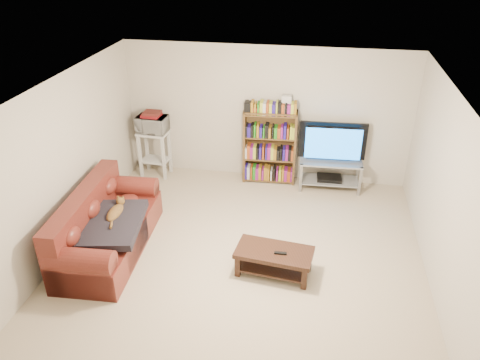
% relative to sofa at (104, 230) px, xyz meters
% --- Properties ---
extents(floor, '(5.00, 5.00, 0.00)m').
position_rel_sofa_xyz_m(floor, '(1.96, 0.16, -0.32)').
color(floor, beige).
rests_on(floor, ground).
extents(ceiling, '(5.00, 5.00, 0.00)m').
position_rel_sofa_xyz_m(ceiling, '(1.96, 0.16, 2.08)').
color(ceiling, white).
rests_on(ceiling, ground).
extents(wall_back, '(5.00, 0.00, 5.00)m').
position_rel_sofa_xyz_m(wall_back, '(1.96, 2.66, 0.88)').
color(wall_back, beige).
rests_on(wall_back, ground).
extents(wall_front, '(5.00, 0.00, 5.00)m').
position_rel_sofa_xyz_m(wall_front, '(1.96, -2.34, 0.88)').
color(wall_front, beige).
rests_on(wall_front, ground).
extents(wall_left, '(0.00, 5.00, 5.00)m').
position_rel_sofa_xyz_m(wall_left, '(-0.54, 0.16, 0.88)').
color(wall_left, beige).
rests_on(wall_left, ground).
extents(wall_right, '(0.00, 5.00, 5.00)m').
position_rel_sofa_xyz_m(wall_right, '(4.46, 0.16, 0.88)').
color(wall_right, beige).
rests_on(wall_right, ground).
extents(sofa, '(1.02, 2.16, 0.90)m').
position_rel_sofa_xyz_m(sofa, '(0.00, 0.00, 0.00)').
color(sofa, maroon).
rests_on(sofa, floor).
extents(blanket, '(0.95, 1.16, 0.19)m').
position_rel_sofa_xyz_m(blanket, '(0.19, -0.13, 0.21)').
color(blanket, black).
rests_on(blanket, sofa).
extents(cat, '(0.26, 0.59, 0.17)m').
position_rel_sofa_xyz_m(cat, '(0.18, 0.06, 0.27)').
color(cat, brown).
rests_on(cat, sofa).
extents(coffee_table, '(1.06, 0.61, 0.37)m').
position_rel_sofa_xyz_m(coffee_table, '(2.43, -0.12, -0.07)').
color(coffee_table, black).
rests_on(coffee_table, floor).
extents(remote, '(0.17, 0.05, 0.02)m').
position_rel_sofa_xyz_m(remote, '(2.52, -0.17, 0.06)').
color(remote, black).
rests_on(remote, coffee_table).
extents(tv_stand, '(1.08, 0.53, 0.53)m').
position_rel_sofa_xyz_m(tv_stand, '(3.14, 2.38, 0.04)').
color(tv_stand, '#999EA3').
rests_on(tv_stand, floor).
extents(television, '(1.15, 0.20, 0.66)m').
position_rel_sofa_xyz_m(television, '(3.14, 2.38, 0.54)').
color(television, black).
rests_on(television, tv_stand).
extents(dvd_player, '(0.44, 0.32, 0.06)m').
position_rel_sofa_xyz_m(dvd_player, '(3.14, 2.38, -0.13)').
color(dvd_player, black).
rests_on(dvd_player, tv_stand).
extents(bookshelf, '(0.94, 0.33, 1.34)m').
position_rel_sofa_xyz_m(bookshelf, '(2.05, 2.46, 0.37)').
color(bookshelf, brown).
rests_on(bookshelf, floor).
extents(shelf_clutter, '(0.68, 0.23, 0.28)m').
position_rel_sofa_xyz_m(shelf_clutter, '(2.15, 2.48, 1.13)').
color(shelf_clutter, silver).
rests_on(shelf_clutter, bookshelf).
extents(microwave_stand, '(0.56, 0.42, 0.86)m').
position_rel_sofa_xyz_m(microwave_stand, '(-0.05, 2.35, 0.23)').
color(microwave_stand, silver).
rests_on(microwave_stand, floor).
extents(microwave, '(0.55, 0.39, 0.29)m').
position_rel_sofa_xyz_m(microwave, '(-0.05, 2.35, 0.68)').
color(microwave, silver).
rests_on(microwave, microwave_stand).
extents(game_boxes, '(0.33, 0.29, 0.05)m').
position_rel_sofa_xyz_m(game_boxes, '(-0.05, 2.35, 0.86)').
color(game_boxes, maroon).
rests_on(game_boxes, microwave).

